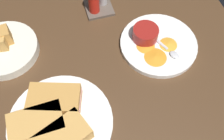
# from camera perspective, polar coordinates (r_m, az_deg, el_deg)

# --- Properties ---
(ground_plane) EXTENTS (1.10, 1.10, 0.03)m
(ground_plane) POSITION_cam_1_polar(r_m,az_deg,el_deg) (0.70, -7.21, -7.41)
(ground_plane) COLOR #4C331E
(plate_sandwich_main) EXTENTS (0.27, 0.27, 0.02)m
(plate_sandwich_main) POSITION_cam_1_polar(r_m,az_deg,el_deg) (0.66, -11.68, -11.72)
(plate_sandwich_main) COLOR white
(plate_sandwich_main) RESTS_ON ground_plane
(sandwich_half_near) EXTENTS (0.15, 0.11, 0.05)m
(sandwich_half_near) POSITION_cam_1_polar(r_m,az_deg,el_deg) (0.66, -12.95, -6.69)
(sandwich_half_near) COLOR #C68C42
(sandwich_half_near) RESTS_ON plate_sandwich_main
(sandwich_half_far) EXTENTS (0.14, 0.08, 0.05)m
(sandwich_half_far) POSITION_cam_1_polar(r_m,az_deg,el_deg) (0.64, -16.72, -11.76)
(sandwich_half_far) COLOR tan
(sandwich_half_far) RESTS_ON plate_sandwich_main
(sandwich_half_extra) EXTENTS (0.15, 0.12, 0.05)m
(sandwich_half_extra) POSITION_cam_1_polar(r_m,az_deg,el_deg) (0.62, -11.36, -15.10)
(sandwich_half_extra) COLOR tan
(sandwich_half_extra) RESTS_ON plate_sandwich_main
(spoon_by_dark_ramekin) EXTENTS (0.05, 0.10, 0.01)m
(spoon_by_dark_ramekin) POSITION_cam_1_polar(r_m,az_deg,el_deg) (0.65, -10.74, -12.08)
(spoon_by_dark_ramekin) COLOR silver
(spoon_by_dark_ramekin) RESTS_ON plate_sandwich_main
(plate_chips_companion) EXTENTS (0.24, 0.24, 0.02)m
(plate_chips_companion) POSITION_cam_1_polar(r_m,az_deg,el_deg) (0.78, 10.57, 5.83)
(plate_chips_companion) COLOR white
(plate_chips_companion) RESTS_ON ground_plane
(ramekin_light_gravy) EXTENTS (0.08, 0.08, 0.04)m
(ramekin_light_gravy) POSITION_cam_1_polar(r_m,az_deg,el_deg) (0.76, 7.65, 8.29)
(ramekin_light_gravy) COLOR maroon
(ramekin_light_gravy) RESTS_ON plate_chips_companion
(spoon_by_gravy_ramekin) EXTENTS (0.05, 0.10, 0.01)m
(spoon_by_gravy_ramekin) POSITION_cam_1_polar(r_m,az_deg,el_deg) (0.76, 13.37, 3.99)
(spoon_by_gravy_ramekin) COLOR silver
(spoon_by_gravy_ramekin) RESTS_ON plate_chips_companion
(plantain_chip_scatter) EXTENTS (0.13, 0.12, 0.01)m
(plantain_chip_scatter) POSITION_cam_1_polar(r_m,az_deg,el_deg) (0.76, 10.08, 4.60)
(plantain_chip_scatter) COLOR orange
(plantain_chip_scatter) RESTS_ON plate_chips_companion
(bread_basket_rear) EXTENTS (0.20, 0.20, 0.08)m
(bread_basket_rear) POSITION_cam_1_polar(r_m,az_deg,el_deg) (0.81, -23.47, 4.70)
(bread_basket_rear) COLOR silver
(bread_basket_rear) RESTS_ON ground_plane
(condiment_caddy) EXTENTS (0.09, 0.09, 0.10)m
(condiment_caddy) POSITION_cam_1_polar(r_m,az_deg,el_deg) (0.85, -3.36, 15.22)
(condiment_caddy) COLOR brown
(condiment_caddy) RESTS_ON ground_plane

